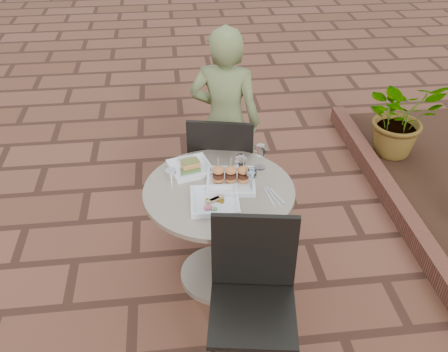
{
  "coord_description": "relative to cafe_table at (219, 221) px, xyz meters",
  "views": [
    {
      "loc": [
        -0.09,
        -2.63,
        2.47
      ],
      "look_at": [
        0.18,
        -0.26,
        0.82
      ],
      "focal_mm": 40.0,
      "sensor_mm": 36.0,
      "label": 1
    }
  ],
  "objects": [
    {
      "name": "wine_glass_mid",
      "position": [
        0.14,
        0.11,
        0.36
      ],
      "size": [
        0.07,
        0.07,
        0.17
      ],
      "color": "white",
      "rests_on": "cafe_table"
    },
    {
      "name": "plate_tuna",
      "position": [
        -0.04,
        -0.13,
        0.26
      ],
      "size": [
        0.29,
        0.29,
        0.03
      ],
      "rotation": [
        0.0,
        0.0,
        -0.05
      ],
      "color": "white",
      "rests_on": "cafe_table"
    },
    {
      "name": "chair_near",
      "position": [
        0.11,
        -0.62,
        0.07
      ],
      "size": [
        0.51,
        0.51,
        0.93
      ],
      "rotation": [
        0.0,
        0.0,
        -0.16
      ],
      "color": "black",
      "rests_on": "ground"
    },
    {
      "name": "ground",
      "position": [
        -0.15,
        0.26,
        -0.48
      ],
      "size": [
        60.0,
        60.0,
        0.0
      ],
      "primitive_type": "plane",
      "color": "brown",
      "rests_on": "ground"
    },
    {
      "name": "steel_ramekin",
      "position": [
        -0.28,
        0.16,
        0.27
      ],
      "size": [
        0.08,
        0.08,
        0.05
      ],
      "primitive_type": "cylinder",
      "rotation": [
        0.0,
        0.0,
        0.27
      ],
      "color": "silver",
      "rests_on": "cafe_table"
    },
    {
      "name": "planter_curb",
      "position": [
        1.45,
        0.56,
        -0.41
      ],
      "size": [
        0.12,
        3.0,
        0.15
      ],
      "primitive_type": "cube",
      "color": "brown",
      "rests_on": "ground"
    },
    {
      "name": "cutlery_set",
      "position": [
        0.3,
        -0.11,
        0.25
      ],
      "size": [
        0.14,
        0.21,
        0.0
      ],
      "primitive_type": null,
      "rotation": [
        0.0,
        0.0,
        0.27
      ],
      "color": "silver",
      "rests_on": "cafe_table"
    },
    {
      "name": "potted_plant_a",
      "position": [
        1.74,
        1.3,
        -0.06
      ],
      "size": [
        0.72,
        0.64,
        0.73
      ],
      "primitive_type": "imported",
      "rotation": [
        0.0,
        0.0,
        0.12
      ],
      "color": "#33662D",
      "rests_on": "mulch_bed"
    },
    {
      "name": "diner",
      "position": [
        0.14,
        0.83,
        0.23
      ],
      "size": [
        0.6,
        0.48,
        1.44
      ],
      "primitive_type": "imported",
      "rotation": [
        0.0,
        0.0,
        2.84
      ],
      "color": "#5D6638",
      "rests_on": "ground"
    },
    {
      "name": "wine_glass_right",
      "position": [
        0.19,
        -0.02,
        0.35
      ],
      "size": [
        0.06,
        0.06,
        0.15
      ],
      "color": "white",
      "rests_on": "cafe_table"
    },
    {
      "name": "wine_glass_far",
      "position": [
        0.28,
        0.2,
        0.37
      ],
      "size": [
        0.08,
        0.08,
        0.18
      ],
      "color": "white",
      "rests_on": "cafe_table"
    },
    {
      "name": "chair_far",
      "position": [
        0.08,
        0.55,
        0.07
      ],
      "size": [
        0.52,
        0.52,
        0.93
      ],
      "rotation": [
        0.0,
        0.0,
        2.93
      ],
      "color": "black",
      "rests_on": "ground"
    },
    {
      "name": "plate_salmon",
      "position": [
        -0.15,
        0.22,
        0.27
      ],
      "size": [
        0.3,
        0.3,
        0.07
      ],
      "rotation": [
        0.0,
        0.0,
        0.27
      ],
      "color": "white",
      "rests_on": "cafe_table"
    },
    {
      "name": "plate_sliders",
      "position": [
        0.08,
        0.04,
        0.29
      ],
      "size": [
        0.32,
        0.32,
        0.19
      ],
      "rotation": [
        0.0,
        0.0,
        -0.12
      ],
      "color": "white",
      "rests_on": "cafe_table"
    },
    {
      "name": "cafe_table",
      "position": [
        0.0,
        0.0,
        0.0
      ],
      "size": [
        0.9,
        0.9,
        0.73
      ],
      "color": "gray",
      "rests_on": "ground"
    }
  ]
}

